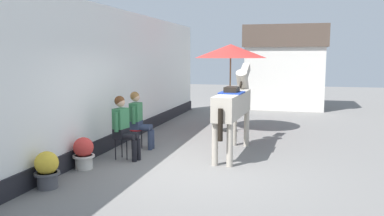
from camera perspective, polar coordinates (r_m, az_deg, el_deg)
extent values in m
plane|color=slate|center=(10.95, 4.45, -4.33)|extent=(40.00, 40.00, 0.00)
cube|color=white|center=(10.10, -11.47, 4.28)|extent=(0.30, 14.00, 3.40)
cube|color=black|center=(10.28, -11.15, -4.20)|extent=(0.34, 14.00, 0.36)
cube|color=silver|center=(17.66, 13.16, 4.26)|extent=(3.20, 2.40, 2.60)
cube|color=brown|center=(17.65, 13.33, 9.94)|extent=(3.40, 2.60, 0.90)
cylinder|color=black|center=(8.79, -10.14, -4.27)|extent=(0.34, 0.34, 0.03)
cylinder|color=black|center=(8.76, -9.35, -5.90)|extent=(0.02, 0.02, 0.45)
cylinder|color=black|center=(8.98, -10.04, -5.59)|extent=(0.02, 0.02, 0.45)
cylinder|color=black|center=(8.78, -10.94, -5.91)|extent=(0.02, 0.02, 0.45)
cube|color=black|center=(8.77, -10.16, -3.54)|extent=(0.29, 0.36, 0.20)
cube|color=#337247|center=(8.71, -10.21, -1.47)|extent=(0.27, 0.37, 0.44)
sphere|color=tan|center=(8.66, -10.26, 0.81)|extent=(0.20, 0.20, 0.20)
sphere|color=#593319|center=(8.67, -10.38, 1.02)|extent=(0.22, 0.22, 0.22)
cylinder|color=black|center=(8.74, -8.83, -3.88)|extent=(0.40, 0.19, 0.13)
cylinder|color=black|center=(8.70, -7.73, -5.93)|extent=(0.11, 0.11, 0.46)
cylinder|color=black|center=(8.61, -9.41, -4.07)|extent=(0.40, 0.19, 0.13)
cylinder|color=black|center=(8.57, -8.30, -6.15)|extent=(0.11, 0.11, 0.46)
cylinder|color=#337247|center=(8.87, -9.37, -1.62)|extent=(0.09, 0.09, 0.42)
cylinder|color=#337247|center=(8.55, -10.85, -2.00)|extent=(0.09, 0.09, 0.42)
cylinder|color=red|center=(9.73, -8.03, -3.08)|extent=(0.34, 0.34, 0.03)
cylinder|color=black|center=(9.73, -7.24, -4.52)|extent=(0.02, 0.02, 0.45)
cylinder|color=black|center=(9.92, -8.13, -4.30)|extent=(0.02, 0.02, 0.45)
cylinder|color=black|center=(9.70, -8.66, -4.58)|extent=(0.02, 0.02, 0.45)
cube|color=#2D3851|center=(9.71, -8.05, -2.42)|extent=(0.25, 0.32, 0.20)
cube|color=#337247|center=(9.66, -8.08, -0.55)|extent=(0.23, 0.34, 0.44)
sphere|color=tan|center=(9.62, -8.12, 1.52)|extent=(0.20, 0.20, 0.20)
sphere|color=olive|center=(9.63, -8.23, 1.70)|extent=(0.22, 0.22, 0.22)
cylinder|color=#2D3851|center=(9.73, -6.83, -2.68)|extent=(0.38, 0.14, 0.13)
cylinder|color=#2D3851|center=(9.72, -5.75, -4.47)|extent=(0.11, 0.11, 0.46)
cylinder|color=#2D3851|center=(9.58, -7.16, -2.84)|extent=(0.38, 0.14, 0.13)
cylinder|color=#2D3851|center=(9.57, -6.07, -4.67)|extent=(0.11, 0.11, 0.46)
cylinder|color=#337247|center=(9.85, -7.54, -0.68)|extent=(0.09, 0.09, 0.42)
cylinder|color=#337247|center=(9.48, -8.41, -1.02)|extent=(0.09, 0.09, 0.42)
cube|color=#B2A899|center=(8.93, 5.85, 0.51)|extent=(0.55, 2.22, 0.52)
cylinder|color=#B2A899|center=(10.02, 6.09, -2.84)|extent=(0.13, 0.13, 0.90)
cylinder|color=#B2A899|center=(9.96, 7.84, -2.93)|extent=(0.13, 0.13, 0.90)
cylinder|color=#B2A899|center=(8.16, 3.31, -5.18)|extent=(0.13, 0.13, 0.90)
cylinder|color=#B2A899|center=(8.09, 5.45, -5.32)|extent=(0.13, 0.13, 0.90)
cylinder|color=#B2A899|center=(10.07, 7.30, 3.51)|extent=(0.31, 0.64, 0.73)
cube|color=#B2A899|center=(10.38, 7.67, 5.32)|extent=(0.21, 0.54, 0.40)
cube|color=black|center=(10.04, 7.29, 4.30)|extent=(0.07, 0.63, 0.48)
cylinder|color=black|center=(7.87, 4.10, -2.44)|extent=(0.11, 0.11, 0.65)
cube|color=navy|center=(8.80, 5.74, 2.21)|extent=(0.53, 0.63, 0.03)
cube|color=black|center=(8.80, 5.75, 2.67)|extent=(0.30, 0.45, 0.12)
cylinder|color=#4C4C51|center=(7.29, -20.07, -9.71)|extent=(0.34, 0.34, 0.28)
cylinder|color=#4C4C51|center=(7.26, -20.11, -8.81)|extent=(0.43, 0.43, 0.04)
sphere|color=gold|center=(7.21, -20.17, -7.43)|extent=(0.40, 0.40, 0.40)
cylinder|color=beige|center=(8.27, -15.27, -7.49)|extent=(0.34, 0.34, 0.28)
cylinder|color=beige|center=(8.24, -15.30, -6.69)|extent=(0.43, 0.43, 0.04)
sphere|color=red|center=(8.20, -15.35, -5.47)|extent=(0.40, 0.40, 0.40)
cylinder|color=black|center=(11.97, 5.43, -3.17)|extent=(0.44, 0.44, 0.06)
cylinder|color=olive|center=(11.82, 5.50, 1.93)|extent=(0.04, 0.04, 2.20)
cone|color=red|center=(11.77, 5.57, 8.15)|extent=(2.10, 2.10, 0.40)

